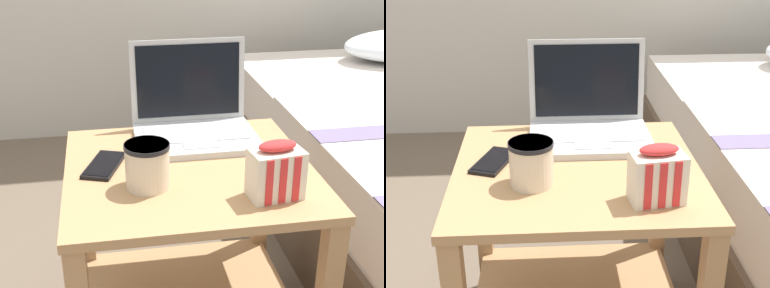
% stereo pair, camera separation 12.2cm
% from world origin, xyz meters
% --- Properties ---
extents(bedside_table, '(0.59, 0.57, 0.55)m').
position_xyz_m(bedside_table, '(0.00, 0.00, 0.36)').
color(bedside_table, tan).
rests_on(bedside_table, ground_plane).
extents(laptop, '(0.32, 0.26, 0.25)m').
position_xyz_m(laptop, '(0.05, 0.19, 0.60)').
color(laptop, '#B7BABC').
rests_on(laptop, bedside_table).
extents(mug_front_left, '(0.10, 0.15, 0.10)m').
position_xyz_m(mug_front_left, '(-0.11, -0.08, 0.61)').
color(mug_front_left, beige).
rests_on(mug_front_left, bedside_table).
extents(snack_bag, '(0.12, 0.08, 0.13)m').
position_xyz_m(snack_bag, '(0.16, -0.17, 0.61)').
color(snack_bag, silver).
rests_on(snack_bag, bedside_table).
extents(cell_phone, '(0.12, 0.16, 0.01)m').
position_xyz_m(cell_phone, '(-0.20, 0.04, 0.56)').
color(cell_phone, black).
rests_on(cell_phone, bedside_table).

